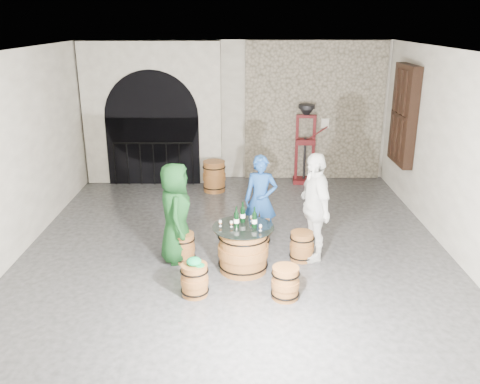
{
  "coord_description": "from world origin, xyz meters",
  "views": [
    {
      "loc": [
        0.05,
        -7.77,
        3.66
      ],
      "look_at": [
        0.07,
        -0.18,
        1.05
      ],
      "focal_mm": 38.0,
      "sensor_mm": 36.0,
      "label": 1
    }
  ],
  "objects_px": {
    "barrel_stool_right": "(302,246)",
    "barrel_stool_near_right": "(285,283)",
    "barrel_stool_near_left": "(195,280)",
    "wine_bottle_center": "(254,219)",
    "person_green": "(176,213)",
    "wine_bottle_left": "(236,219)",
    "corking_press": "(305,138)",
    "side_barrel": "(214,176)",
    "person_white": "(314,207)",
    "barrel_stool_left": "(183,247)",
    "person_blue": "(261,200)",
    "wine_bottle_right": "(243,214)",
    "barrel_stool_far": "(259,231)",
    "barrel_table": "(243,249)"
  },
  "relations": [
    {
      "from": "barrel_stool_right",
      "to": "barrel_stool_near_right",
      "type": "height_order",
      "value": "same"
    },
    {
      "from": "barrel_stool_near_left",
      "to": "wine_bottle_center",
      "type": "xyz_separation_m",
      "value": [
        0.84,
        0.71,
        0.62
      ]
    },
    {
      "from": "person_green",
      "to": "wine_bottle_center",
      "type": "height_order",
      "value": "person_green"
    },
    {
      "from": "barrel_stool_right",
      "to": "wine_bottle_left",
      "type": "relative_size",
      "value": 1.44
    },
    {
      "from": "corking_press",
      "to": "wine_bottle_center",
      "type": "bearing_deg",
      "value": -102.29
    },
    {
      "from": "side_barrel",
      "to": "person_white",
      "type": "bearing_deg",
      "value": -62.65
    },
    {
      "from": "barrel_stool_left",
      "to": "barrel_stool_right",
      "type": "height_order",
      "value": "same"
    },
    {
      "from": "person_green",
      "to": "barrel_stool_left",
      "type": "bearing_deg",
      "value": -114.77
    },
    {
      "from": "corking_press",
      "to": "side_barrel",
      "type": "bearing_deg",
      "value": -159.39
    },
    {
      "from": "person_blue",
      "to": "wine_bottle_right",
      "type": "relative_size",
      "value": 4.69
    },
    {
      "from": "barrel_stool_far",
      "to": "barrel_stool_near_left",
      "type": "distance_m",
      "value": 1.94
    },
    {
      "from": "person_green",
      "to": "person_blue",
      "type": "bearing_deg",
      "value": -68.73
    },
    {
      "from": "barrel_stool_right",
      "to": "wine_bottle_right",
      "type": "distance_m",
      "value": 1.14
    },
    {
      "from": "barrel_table",
      "to": "barrel_stool_near_right",
      "type": "xyz_separation_m",
      "value": [
        0.57,
        -0.82,
        -0.12
      ]
    },
    {
      "from": "person_green",
      "to": "corking_press",
      "type": "distance_m",
      "value": 4.74
    },
    {
      "from": "barrel_stool_far",
      "to": "barrel_stool_near_right",
      "type": "bearing_deg",
      "value": -80.61
    },
    {
      "from": "barrel_stool_far",
      "to": "barrel_stool_right",
      "type": "distance_m",
      "value": 0.89
    },
    {
      "from": "barrel_stool_right",
      "to": "barrel_stool_left",
      "type": "bearing_deg",
      "value": -178.7
    },
    {
      "from": "barrel_stool_near_right",
      "to": "wine_bottle_left",
      "type": "bearing_deg",
      "value": 129.77
    },
    {
      "from": "person_green",
      "to": "side_barrel",
      "type": "bearing_deg",
      "value": -13.78
    },
    {
      "from": "barrel_stool_near_right",
      "to": "wine_bottle_right",
      "type": "height_order",
      "value": "wine_bottle_right"
    },
    {
      "from": "barrel_table",
      "to": "barrel_stool_right",
      "type": "height_order",
      "value": "barrel_table"
    },
    {
      "from": "barrel_stool_near_right",
      "to": "person_green",
      "type": "bearing_deg",
      "value": 144.2
    },
    {
      "from": "person_blue",
      "to": "person_white",
      "type": "relative_size",
      "value": 0.87
    },
    {
      "from": "wine_bottle_center",
      "to": "wine_bottle_left",
      "type": "bearing_deg",
      "value": 176.68
    },
    {
      "from": "corking_press",
      "to": "barrel_stool_far",
      "type": "bearing_deg",
      "value": -105.02
    },
    {
      "from": "wine_bottle_left",
      "to": "wine_bottle_right",
      "type": "relative_size",
      "value": 1.0
    },
    {
      "from": "barrel_stool_near_right",
      "to": "barrel_stool_near_left",
      "type": "height_order",
      "value": "same"
    },
    {
      "from": "wine_bottle_center",
      "to": "wine_bottle_right",
      "type": "height_order",
      "value": "same"
    },
    {
      "from": "wine_bottle_right",
      "to": "barrel_table",
      "type": "bearing_deg",
      "value": -88.35
    },
    {
      "from": "barrel_stool_right",
      "to": "corking_press",
      "type": "xyz_separation_m",
      "value": [
        0.52,
        4.01,
        0.83
      ]
    },
    {
      "from": "barrel_stool_near_left",
      "to": "person_white",
      "type": "xyz_separation_m",
      "value": [
        1.79,
        1.16,
        0.64
      ]
    },
    {
      "from": "person_white",
      "to": "barrel_stool_left",
      "type": "bearing_deg",
      "value": -99.58
    },
    {
      "from": "barrel_stool_left",
      "to": "person_blue",
      "type": "bearing_deg",
      "value": 30.61
    },
    {
      "from": "barrel_stool_left",
      "to": "person_green",
      "type": "height_order",
      "value": "person_green"
    },
    {
      "from": "person_white",
      "to": "barrel_stool_near_right",
      "type": "bearing_deg",
      "value": -36.13
    },
    {
      "from": "wine_bottle_left",
      "to": "wine_bottle_right",
      "type": "height_order",
      "value": "same"
    },
    {
      "from": "barrel_stool_far",
      "to": "corking_press",
      "type": "height_order",
      "value": "corking_press"
    },
    {
      "from": "person_green",
      "to": "person_blue",
      "type": "height_order",
      "value": "person_green"
    },
    {
      "from": "wine_bottle_left",
      "to": "wine_bottle_right",
      "type": "distance_m",
      "value": 0.22
    },
    {
      "from": "barrel_table",
      "to": "wine_bottle_right",
      "type": "xyz_separation_m",
      "value": [
        -0.01,
        0.19,
        0.49
      ]
    },
    {
      "from": "barrel_table",
      "to": "wine_bottle_center",
      "type": "relative_size",
      "value": 2.85
    },
    {
      "from": "barrel_stool_right",
      "to": "person_white",
      "type": "relative_size",
      "value": 0.27
    },
    {
      "from": "wine_bottle_right",
      "to": "person_white",
      "type": "bearing_deg",
      "value": 11.77
    },
    {
      "from": "barrel_table",
      "to": "wine_bottle_left",
      "type": "relative_size",
      "value": 2.85
    },
    {
      "from": "barrel_stool_near_right",
      "to": "person_blue",
      "type": "xyz_separation_m",
      "value": [
        -0.27,
        1.87,
        0.53
      ]
    },
    {
      "from": "barrel_table",
      "to": "person_green",
      "type": "bearing_deg",
      "value": 161.77
    },
    {
      "from": "barrel_table",
      "to": "corking_press",
      "type": "xyz_separation_m",
      "value": [
        1.46,
        4.36,
        0.71
      ]
    },
    {
      "from": "person_green",
      "to": "wine_bottle_center",
      "type": "distance_m",
      "value": 1.26
    },
    {
      "from": "barrel_stool_near_left",
      "to": "side_barrel",
      "type": "xyz_separation_m",
      "value": [
        0.07,
        4.48,
        0.11
      ]
    }
  ]
}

